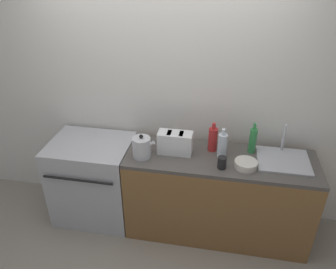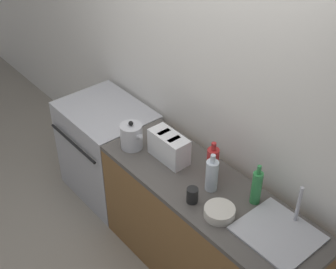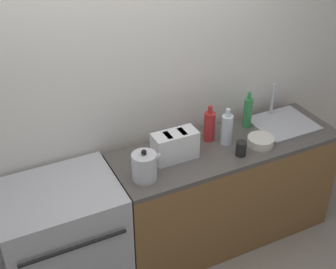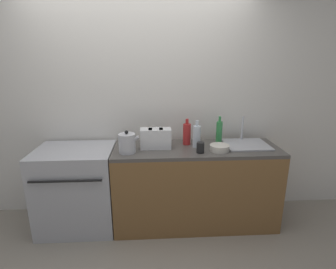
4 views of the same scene
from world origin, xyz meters
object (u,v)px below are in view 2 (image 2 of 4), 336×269
(bottle_green, at_px, (257,187))
(cup_black, at_px, (192,195))
(stove, at_px, (108,150))
(bowl, at_px, (220,212))
(bottle_clear, at_px, (212,175))
(kettle, at_px, (132,136))
(toaster, at_px, (169,147))
(bottle_red, at_px, (213,162))

(bottle_green, bearing_deg, cup_black, -130.20)
(stove, relative_size, bowl, 4.50)
(bottle_clear, height_order, bottle_green, bottle_green)
(kettle, height_order, cup_black, kettle)
(bottle_clear, bearing_deg, bowl, -32.22)
(bottle_clear, bearing_deg, toaster, -178.89)
(stove, height_order, toaster, toaster)
(bowl, bearing_deg, bottle_clear, 147.78)
(bottle_green, bearing_deg, toaster, -168.79)
(bottle_clear, xyz_separation_m, bowl, (0.21, -0.13, -0.09))
(bottle_red, height_order, bowl, bottle_red)
(bottle_red, bearing_deg, cup_black, -69.91)
(bottle_red, bearing_deg, kettle, -160.01)
(stove, bearing_deg, kettle, -12.72)
(stove, xyz_separation_m, cup_black, (1.29, -0.18, 0.49))
(stove, bearing_deg, bowl, -5.08)
(bottle_clear, relative_size, bowl, 1.45)
(stove, height_order, bottle_red, bottle_red)
(toaster, bearing_deg, kettle, -156.81)
(toaster, bearing_deg, bottle_green, 11.21)
(toaster, height_order, bottle_red, bottle_red)
(cup_black, relative_size, bowl, 0.54)
(stove, distance_m, bowl, 1.57)
(bottle_clear, xyz_separation_m, bottle_green, (0.27, 0.13, 0.01))
(bottle_green, distance_m, bowl, 0.29)
(toaster, relative_size, bottle_red, 1.11)
(bottle_red, bearing_deg, bottle_green, 5.40)
(kettle, bearing_deg, toaster, 23.19)
(kettle, xyz_separation_m, bowl, (0.93, -0.00, -0.07))
(bottle_red, relative_size, cup_black, 2.64)
(toaster, relative_size, bottle_green, 1.05)
(toaster, relative_size, bottle_clear, 1.10)
(bottle_green, height_order, cup_black, bottle_green)
(stove, xyz_separation_m, kettle, (0.57, -0.13, 0.53))
(stove, xyz_separation_m, bottle_clear, (1.28, 0.00, 0.55))
(kettle, height_order, bottle_red, bottle_red)
(bowl, bearing_deg, toaster, 168.85)
(bottle_green, relative_size, bowl, 1.52)
(kettle, relative_size, bottle_clear, 0.80)
(kettle, distance_m, toaster, 0.31)
(kettle, relative_size, bottle_red, 0.81)
(bottle_red, relative_size, bottle_green, 0.95)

